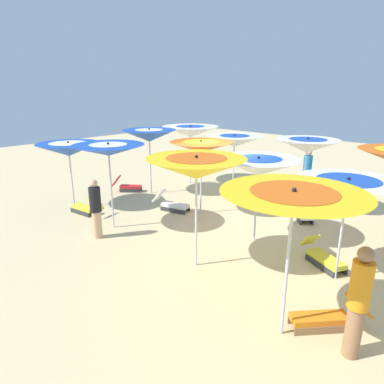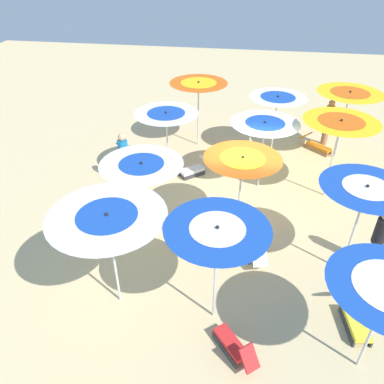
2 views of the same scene
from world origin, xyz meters
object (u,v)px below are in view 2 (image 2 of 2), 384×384
at_px(beach_ball, 122,141).
at_px(beach_umbrella_2, 198,88).
at_px(lounger_1, 261,153).
at_px(beach_umbrella_11, 108,224).
at_px(beach_umbrella_4, 264,129).
at_px(beach_umbrella_10, 217,237).
at_px(lounger_2, 355,317).
at_px(beachgoer_1, 378,239).
at_px(beach_umbrella_3, 340,128).
at_px(beach_umbrella_0, 349,97).
at_px(lounger_4, 234,346).
at_px(lounger_3, 254,248).
at_px(beach_umbrella_5, 166,119).
at_px(beach_umbrella_7, 242,164).
at_px(beach_umbrella_1, 277,101).
at_px(beach_umbrella_8, 142,171).
at_px(lounger_5, 317,145).
at_px(beachgoer_0, 328,122).
at_px(lounger_0, 194,169).
at_px(beach_umbrella_6, 366,193).
at_px(beachgoer_2, 124,159).

bearing_deg(beach_ball, beach_umbrella_2, 9.43).
bearing_deg(lounger_1, beach_umbrella_11, -176.46).
height_order(beach_umbrella_4, beach_umbrella_10, beach_umbrella_10).
height_order(lounger_2, beachgoer_1, beachgoer_1).
relative_size(beach_umbrella_3, beach_umbrella_10, 1.03).
xyz_separation_m(beach_umbrella_0, beachgoer_1, (0.00, -5.47, -1.43)).
xyz_separation_m(beach_umbrella_0, lounger_4, (-3.14, -8.36, -2.05)).
bearing_deg(lounger_4, beachgoer_1, -87.10).
bearing_deg(beach_ball, lounger_3, -46.02).
distance_m(beach_umbrella_5, beach_umbrella_7, 3.28).
distance_m(lounger_1, lounger_4, 7.92).
xyz_separation_m(beach_umbrella_1, lounger_1, (-0.37, -0.43, -1.80)).
height_order(beach_umbrella_4, beach_umbrella_8, beach_umbrella_8).
height_order(beach_umbrella_2, lounger_2, beach_umbrella_2).
distance_m(beach_umbrella_8, lounger_3, 3.37).
xyz_separation_m(beach_umbrella_10, lounger_1, (0.95, 7.10, -1.99)).
height_order(beach_umbrella_8, lounger_4, beach_umbrella_8).
relative_size(beach_umbrella_8, beach_umbrella_10, 0.92).
xyz_separation_m(lounger_3, beachgoer_1, (2.83, 0.09, 0.62)).
bearing_deg(lounger_4, lounger_5, -55.63).
height_order(lounger_3, lounger_5, lounger_3).
relative_size(beach_umbrella_1, lounger_5, 1.85).
bearing_deg(beachgoer_0, lounger_0, -105.44).
bearing_deg(beach_umbrella_8, beach_umbrella_7, 11.83).
bearing_deg(beach_umbrella_2, beachgoer_1, -48.44).
relative_size(beach_umbrella_4, beachgoer_1, 1.41).
height_order(beach_umbrella_6, beachgoer_1, beach_umbrella_6).
xyz_separation_m(lounger_5, beachgoer_0, (0.34, 0.53, 0.74)).
bearing_deg(beach_umbrella_3, beach_umbrella_1, 122.39).
bearing_deg(beach_umbrella_3, beach_ball, 162.38).
height_order(beach_umbrella_2, lounger_5, beach_umbrella_2).
height_order(beach_umbrella_7, beach_umbrella_8, beach_umbrella_7).
bearing_deg(beachgoer_1, beach_umbrella_11, 95.55).
xyz_separation_m(beach_umbrella_3, beach_umbrella_4, (-2.04, 0.20, -0.27)).
relative_size(beach_umbrella_7, beachgoer_1, 1.47).
bearing_deg(lounger_0, beach_umbrella_8, 36.80).
relative_size(lounger_3, lounger_5, 1.10).
distance_m(beach_umbrella_2, lounger_4, 9.05).
distance_m(beach_umbrella_5, beachgoer_0, 6.49).
bearing_deg(beachgoer_1, lounger_1, 14.26).
bearing_deg(beach_umbrella_7, beach_umbrella_3, 40.16).
height_order(lounger_4, beachgoer_2, beachgoer_2).
xyz_separation_m(beach_umbrella_4, lounger_5, (2.12, 2.79, -1.79)).
distance_m(beach_umbrella_5, lounger_5, 6.13).
xyz_separation_m(beach_umbrella_2, beach_umbrella_8, (-0.59, -5.47, -0.23)).
bearing_deg(beach_umbrella_3, beach_umbrella_10, -120.21).
height_order(beach_umbrella_4, beach_umbrella_5, beach_umbrella_5).
relative_size(beach_umbrella_1, beach_ball, 8.27).
bearing_deg(beach_umbrella_10, lounger_5, 69.48).
bearing_deg(lounger_0, lounger_5, 169.86).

